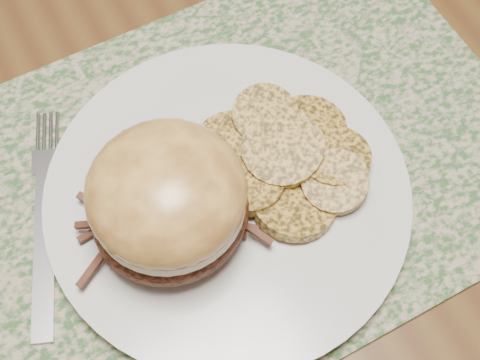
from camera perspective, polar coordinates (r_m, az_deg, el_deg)
name	(u,v)px	position (r m, az deg, el deg)	size (l,w,h in m)	color
placemat	(247,164)	(0.53, 0.58, 1.34)	(0.45, 0.33, 0.00)	#33562C
dinner_plate	(228,195)	(0.51, -1.07, -1.32)	(0.26, 0.26, 0.02)	silver
pork_sandwich	(168,201)	(0.45, -6.16, -1.77)	(0.13, 0.12, 0.09)	black
roasted_potatoes	(287,158)	(0.50, 4.05, 1.93)	(0.14, 0.15, 0.04)	#BF8E38
fork	(45,217)	(0.53, -16.27, -3.06)	(0.09, 0.18, 0.00)	#B9B9C0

